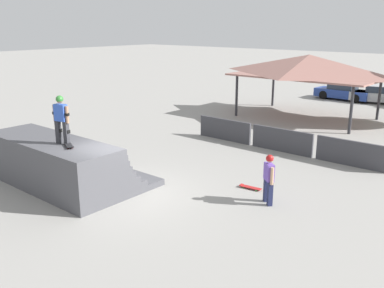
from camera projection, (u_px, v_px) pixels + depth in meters
ground_plane at (123, 195)px, 14.44m from camera, size 160.00×160.00×0.00m
quarter_pipe_ramp at (60, 164)px, 15.20m from camera, size 5.74×3.61×1.72m
skater_on_deck at (61, 116)px, 13.97m from camera, size 0.70×0.31×1.63m
skateboard_on_deck at (69, 145)px, 13.88m from camera, size 0.82×0.52×0.09m
bystander_walking at (269, 175)px, 13.50m from camera, size 0.56×0.48×1.64m
skateboard_on_ground at (250, 187)px, 14.96m from camera, size 0.82×0.29×0.09m
barrier_fence at (282, 140)px, 19.23m from camera, size 9.30×0.12×1.05m
pavilion_shelter at (309, 66)px, 25.51m from camera, size 8.42×5.32×3.83m
parked_car_blue at (343, 92)px, 32.52m from camera, size 4.19×1.85×1.27m
parked_car_silver at (383, 95)px, 31.01m from camera, size 4.74×2.52×1.27m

